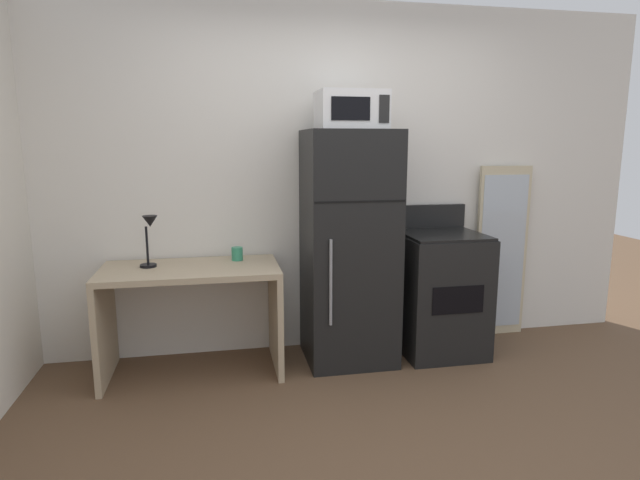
{
  "coord_description": "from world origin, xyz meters",
  "views": [
    {
      "loc": [
        -0.88,
        -2.26,
        1.58
      ],
      "look_at": [
        -0.21,
        1.1,
        0.95
      ],
      "focal_mm": 29.51,
      "sensor_mm": 36.0,
      "label": 1
    }
  ],
  "objects_px": {
    "oven_range": "(440,292)",
    "microwave": "(351,110)",
    "desk": "(192,299)",
    "desk_lamp": "(149,232)",
    "leaning_mirror": "(502,252)",
    "coffee_mug": "(237,254)",
    "refrigerator": "(349,248)"
  },
  "relations": [
    {
      "from": "coffee_mug",
      "to": "microwave",
      "type": "xyz_separation_m",
      "value": [
        0.79,
        -0.15,
        1.0
      ]
    },
    {
      "from": "desk",
      "to": "leaning_mirror",
      "type": "xyz_separation_m",
      "value": [
        2.47,
        0.27,
        0.17
      ]
    },
    {
      "from": "desk",
      "to": "refrigerator",
      "type": "distance_m",
      "value": 1.16
    },
    {
      "from": "desk",
      "to": "coffee_mug",
      "type": "height_order",
      "value": "coffee_mug"
    },
    {
      "from": "desk_lamp",
      "to": "coffee_mug",
      "type": "distance_m",
      "value": 0.62
    },
    {
      "from": "coffee_mug",
      "to": "refrigerator",
      "type": "relative_size",
      "value": 0.06
    },
    {
      "from": "refrigerator",
      "to": "oven_range",
      "type": "distance_m",
      "value": 0.8
    },
    {
      "from": "desk",
      "to": "coffee_mug",
      "type": "xyz_separation_m",
      "value": [
        0.32,
        0.15,
        0.27
      ]
    },
    {
      "from": "desk_lamp",
      "to": "leaning_mirror",
      "type": "bearing_deg",
      "value": 4.74
    },
    {
      "from": "coffee_mug",
      "to": "oven_range",
      "type": "relative_size",
      "value": 0.09
    },
    {
      "from": "coffee_mug",
      "to": "oven_range",
      "type": "height_order",
      "value": "oven_range"
    },
    {
      "from": "desk",
      "to": "desk_lamp",
      "type": "xyz_separation_m",
      "value": [
        -0.26,
        0.05,
        0.46
      ]
    },
    {
      "from": "desk_lamp",
      "to": "desk",
      "type": "bearing_deg",
      "value": -10.1
    },
    {
      "from": "coffee_mug",
      "to": "oven_range",
      "type": "xyz_separation_m",
      "value": [
        1.51,
        -0.13,
        -0.33
      ]
    },
    {
      "from": "refrigerator",
      "to": "microwave",
      "type": "relative_size",
      "value": 3.63
    },
    {
      "from": "oven_range",
      "to": "refrigerator",
      "type": "bearing_deg",
      "value": 179.75
    },
    {
      "from": "desk_lamp",
      "to": "oven_range",
      "type": "bearing_deg",
      "value": -0.79
    },
    {
      "from": "microwave",
      "to": "oven_range",
      "type": "distance_m",
      "value": 1.51
    },
    {
      "from": "desk",
      "to": "oven_range",
      "type": "xyz_separation_m",
      "value": [
        1.83,
        0.02,
        -0.06
      ]
    },
    {
      "from": "refrigerator",
      "to": "microwave",
      "type": "xyz_separation_m",
      "value": [
        0.0,
        -0.02,
        0.96
      ]
    },
    {
      "from": "desk",
      "to": "microwave",
      "type": "bearing_deg",
      "value": -0.06
    },
    {
      "from": "oven_range",
      "to": "coffee_mug",
      "type": "bearing_deg",
      "value": 174.9
    },
    {
      "from": "desk",
      "to": "leaning_mirror",
      "type": "distance_m",
      "value": 2.49
    },
    {
      "from": "coffee_mug",
      "to": "microwave",
      "type": "distance_m",
      "value": 1.29
    },
    {
      "from": "desk",
      "to": "leaning_mirror",
      "type": "relative_size",
      "value": 0.85
    },
    {
      "from": "desk",
      "to": "oven_range",
      "type": "height_order",
      "value": "oven_range"
    },
    {
      "from": "microwave",
      "to": "oven_range",
      "type": "bearing_deg",
      "value": 1.45
    },
    {
      "from": "oven_range",
      "to": "microwave",
      "type": "bearing_deg",
      "value": -178.55
    },
    {
      "from": "desk_lamp",
      "to": "coffee_mug",
      "type": "relative_size",
      "value": 3.72
    },
    {
      "from": "coffee_mug",
      "to": "refrigerator",
      "type": "height_order",
      "value": "refrigerator"
    },
    {
      "from": "microwave",
      "to": "oven_range",
      "type": "xyz_separation_m",
      "value": [
        0.71,
        0.02,
        -1.33
      ]
    },
    {
      "from": "microwave",
      "to": "coffee_mug",
      "type": "bearing_deg",
      "value": 169.12
    }
  ]
}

